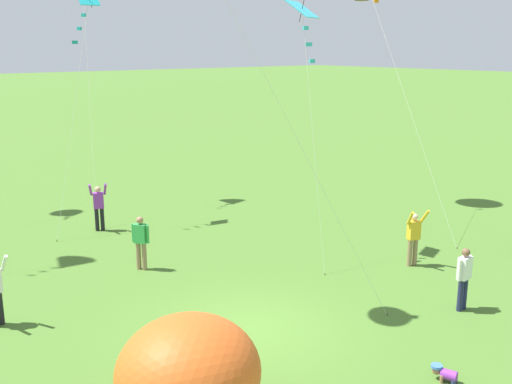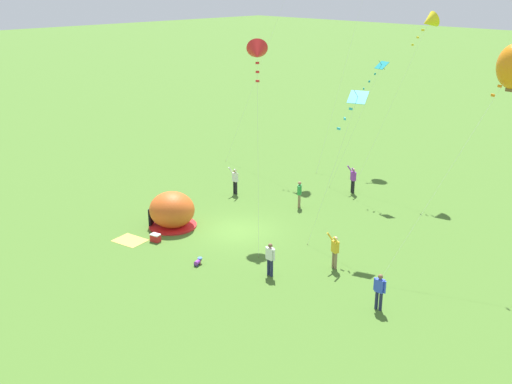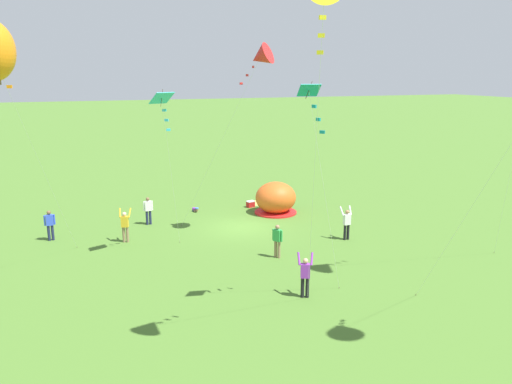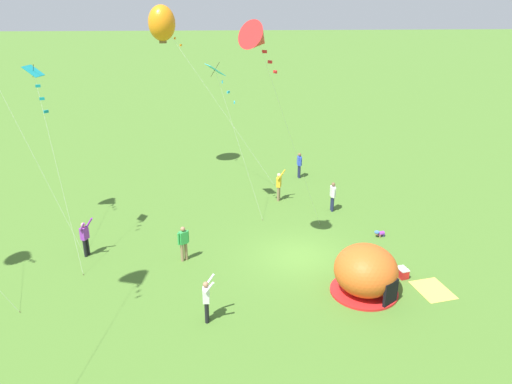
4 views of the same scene
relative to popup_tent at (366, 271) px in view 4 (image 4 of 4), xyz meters
name	(u,v)px [view 4 (image 4 of 4)]	position (x,y,z in m)	size (l,w,h in m)	color
ground_plane	(299,257)	(3.13, 2.26, -1.00)	(300.00, 300.00, 0.00)	#477028
popup_tent	(366,271)	(0.00, 0.00, 0.00)	(2.81, 2.81, 2.10)	#D8591E
picnic_blanket	(433,290)	(-0.03, -2.93, -0.99)	(1.70, 1.30, 0.01)	gold
cooler_box	(402,273)	(1.07, -1.97, -0.78)	(0.61, 0.49, 0.44)	red
toddler_crawling	(380,234)	(4.95, -2.10, -0.82)	(0.36, 0.55, 0.32)	purple
person_flying_kite	(207,299)	(-1.58, 6.45, 0.00)	(0.68, 0.47, 1.89)	black
person_watching_sky	(184,242)	(3.13, 7.66, -0.03)	(0.41, 0.50, 1.72)	#8C7251
person_arms_raised	(85,237)	(3.84, 12.29, 0.00)	(0.72, 0.62, 1.89)	black
person_far_back	(333,195)	(8.33, -0.33, -0.03)	(0.59, 0.26, 1.72)	#1E2347
person_near_tent	(299,164)	(13.90, 0.79, -0.03)	(0.59, 0.28, 1.72)	#1E2347
person_center_field	(279,185)	(10.03, 2.55, 0.00)	(0.71, 0.59, 1.89)	#8C7251
kite_red	(258,39)	(2.75, 4.28, 8.92)	(4.69, 4.51, 10.66)	silver
kite_teal	(36,82)	(4.38, 13.56, 7.10)	(2.95, 2.04, 8.82)	silver
kite_orange	(162,23)	(14.82, 9.38, 8.86)	(3.07, 7.64, 10.94)	silver
kite_cyan	(218,75)	(8.28, 5.96, 6.70)	(1.68, 2.94, 8.36)	silver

